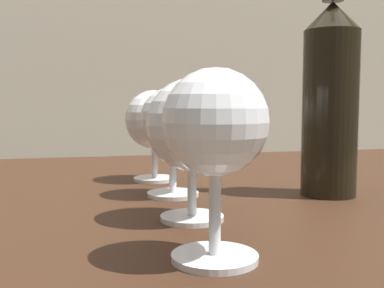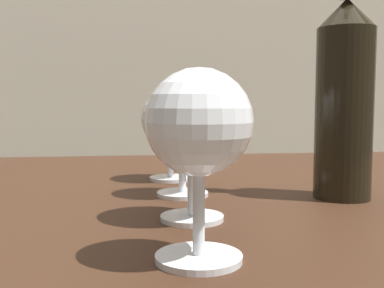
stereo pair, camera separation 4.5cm
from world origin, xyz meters
name	(u,v)px [view 1 (the left image)]	position (x,y,z in m)	size (l,w,h in m)	color
dining_table	(230,261)	(0.00, 0.00, 0.65)	(1.21, 0.81, 0.75)	#382114
wine_glass_chardonnay	(215,127)	(-0.10, -0.28, 0.85)	(0.08, 0.08, 0.14)	white
wine_glass_merlot	(192,128)	(-0.09, -0.16, 0.85)	(0.09, 0.09, 0.14)	white
wine_glass_port	(173,122)	(-0.09, -0.04, 0.85)	(0.08, 0.08, 0.14)	white
wine_glass_white	(154,121)	(-0.09, 0.08, 0.84)	(0.09, 0.09, 0.13)	white
wine_bottle	(330,94)	(0.10, -0.08, 0.88)	(0.07, 0.07, 0.31)	black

